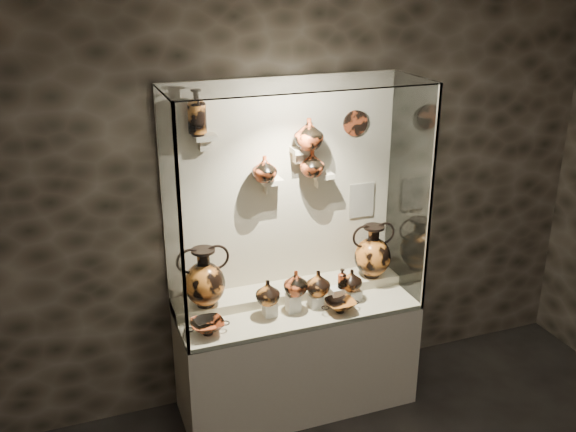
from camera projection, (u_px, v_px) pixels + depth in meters
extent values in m
cube|color=black|center=(281.00, 190.00, 4.54)|extent=(5.00, 0.02, 3.20)
cube|color=beige|center=(297.00, 358.00, 4.70)|extent=(1.70, 0.60, 0.80)
cube|color=beige|center=(297.00, 308.00, 4.55)|extent=(1.68, 0.58, 0.03)
cube|color=beige|center=(289.00, 293.00, 4.69)|extent=(1.70, 0.25, 0.10)
cube|color=beige|center=(282.00, 190.00, 4.54)|extent=(1.70, 0.03, 1.60)
cube|color=white|center=(315.00, 220.00, 4.01)|extent=(1.70, 0.01, 1.60)
cube|color=white|center=(171.00, 221.00, 3.99)|extent=(0.01, 0.60, 1.60)
cube|color=white|center=(409.00, 190.00, 4.54)|extent=(0.01, 0.60, 1.60)
cube|color=white|center=(298.00, 84.00, 3.98)|extent=(1.70, 0.60, 0.01)
cube|color=gray|center=(181.00, 238.00, 3.74)|extent=(0.02, 0.02, 1.60)
cube|color=gray|center=(430.00, 203.00, 4.28)|extent=(0.02, 0.02, 1.60)
cube|color=silver|center=(270.00, 309.00, 4.41)|extent=(0.09, 0.09, 0.10)
cube|color=silver|center=(293.00, 302.00, 4.46)|extent=(0.09, 0.09, 0.13)
cube|color=silver|center=(315.00, 301.00, 4.52)|extent=(0.09, 0.09, 0.09)
cube|color=silver|center=(336.00, 295.00, 4.57)|extent=(0.09, 0.09, 0.12)
cube|color=silver|center=(354.00, 294.00, 4.62)|extent=(0.09, 0.09, 0.08)
cube|color=beige|center=(205.00, 137.00, 4.13)|extent=(0.14, 0.12, 0.04)
cube|color=beige|center=(272.00, 181.00, 4.41)|extent=(0.14, 0.12, 0.04)
cube|color=beige|center=(299.00, 150.00, 4.40)|extent=(0.10, 0.12, 0.04)
cube|color=beige|center=(322.00, 175.00, 4.53)|extent=(0.14, 0.12, 0.04)
imported|color=#C36A25|center=(268.00, 292.00, 4.34)|extent=(0.21, 0.21, 0.18)
imported|color=#C04A22|center=(296.00, 283.00, 4.40)|extent=(0.22, 0.22, 0.18)
imported|color=#C36A25|center=(318.00, 283.00, 4.48)|extent=(0.23, 0.23, 0.18)
imported|color=#C36A25|center=(351.00, 280.00, 4.57)|extent=(0.18, 0.18, 0.16)
imported|color=#C04A22|center=(265.00, 169.00, 4.32)|extent=(0.19, 0.19, 0.18)
imported|color=#C04A22|center=(309.00, 134.00, 4.32)|extent=(0.22, 0.22, 0.21)
imported|color=#C04A22|center=(312.00, 163.00, 4.43)|extent=(0.23, 0.23, 0.18)
cylinder|color=#983C1E|center=(355.00, 123.00, 4.53)|extent=(0.18, 0.02, 0.18)
cube|color=beige|center=(361.00, 200.00, 4.78)|extent=(0.20, 0.01, 0.26)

